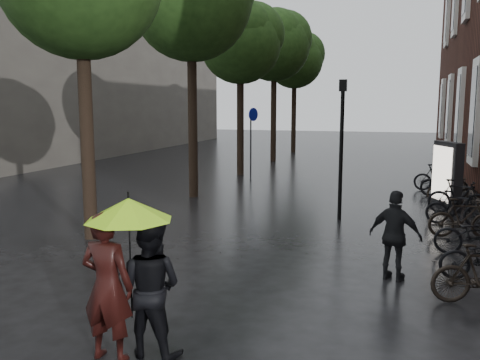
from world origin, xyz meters
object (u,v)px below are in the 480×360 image
at_px(parked_bicycles, 459,209).
at_px(ad_lightbox, 447,175).
at_px(person_black, 150,287).
at_px(lamp_post, 342,136).
at_px(pedestrian_walking, 395,236).
at_px(person_burgundy, 107,286).

xyz_separation_m(parked_bicycles, ad_lightbox, (-0.13, 2.55, 0.57)).
relative_size(person_black, lamp_post, 0.46).
relative_size(pedestrian_walking, ad_lightbox, 0.81).
bearing_deg(pedestrian_walking, person_burgundy, 69.67).
xyz_separation_m(person_black, parked_bicycles, (4.57, 8.79, -0.42)).
bearing_deg(ad_lightbox, pedestrian_walking, -124.21).
bearing_deg(parked_bicycles, person_burgundy, -118.98).
distance_m(person_burgundy, person_black, 0.54).
xyz_separation_m(pedestrian_walking, parked_bicycles, (1.58, 4.86, -0.36)).
height_order(person_black, lamp_post, lamp_post).
height_order(person_burgundy, ad_lightbox, ad_lightbox).
relative_size(person_burgundy, person_black, 1.07).
height_order(person_burgundy, pedestrian_walking, person_burgundy).
bearing_deg(pedestrian_walking, person_black, 71.62).
distance_m(person_burgundy, pedestrian_walking, 5.44).
bearing_deg(lamp_post, ad_lightbox, 41.20).
bearing_deg(person_burgundy, parked_bicycles, -118.77).
height_order(ad_lightbox, lamp_post, lamp_post).
xyz_separation_m(person_black, ad_lightbox, (4.44, 11.33, 0.15)).
distance_m(person_black, pedestrian_walking, 4.94).
bearing_deg(parked_bicycles, person_black, -117.50).
height_order(person_burgundy, person_black, person_burgundy).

